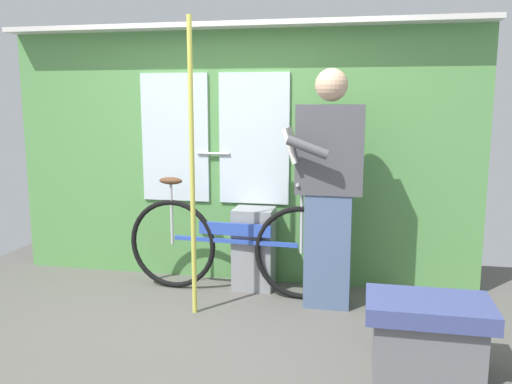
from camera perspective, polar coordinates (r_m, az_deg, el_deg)
ground_plane at (r=3.75m, az=-6.40°, el=-15.29°), size 5.04×4.10×0.04m
train_door_wall at (r=4.62m, az=-2.03°, el=4.47°), size 4.04×0.28×2.18m
bicycle_near_door at (r=4.37m, az=-2.36°, el=-5.72°), size 1.84×0.44×0.96m
passenger_reading_newspaper at (r=4.02m, az=7.65°, el=0.85°), size 0.58×0.51×1.79m
trash_bin_by_wall at (r=4.52m, az=-0.21°, el=-5.99°), size 0.33×0.28×0.68m
handrail_pole at (r=3.86m, az=-6.79°, el=2.31°), size 0.04×0.04×2.14m
bench_seat_corner at (r=3.33m, az=17.71°, el=-14.22°), size 0.70×0.44×0.45m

